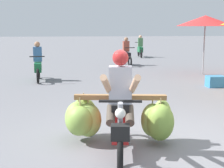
{
  "coord_description": "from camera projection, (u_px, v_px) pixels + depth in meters",
  "views": [
    {
      "loc": [
        -1.34,
        -4.84,
        1.91
      ],
      "look_at": [
        -0.66,
        0.65,
        0.9
      ],
      "focal_mm": 50.31,
      "sensor_mm": 36.0,
      "label": 1
    }
  ],
  "objects": [
    {
      "name": "market_umbrella_further_along",
      "position": [
        205.0,
        21.0,
        12.4
      ],
      "size": [
        2.29,
        2.29,
        2.36
      ],
      "color": "#99999E",
      "rests_on": "ground"
    },
    {
      "name": "motorbike_distant_far_ahead",
      "position": [
        126.0,
        54.0,
        15.73
      ],
      "size": [
        0.5,
        1.62,
        1.4
      ],
      "color": "black",
      "rests_on": "ground"
    },
    {
      "name": "produce_crate",
      "position": [
        216.0,
        81.0,
        10.08
      ],
      "size": [
        0.56,
        0.4,
        0.36
      ],
      "primitive_type": "cube",
      "color": "teal",
      "rests_on": "ground"
    },
    {
      "name": "ground_plane",
      "position": [
        156.0,
        143.0,
        5.23
      ],
      "size": [
        120.0,
        120.0,
        0.0
      ],
      "primitive_type": "plane",
      "color": "slate"
    },
    {
      "name": "motorbike_distant_ahead_left",
      "position": [
        38.0,
        65.0,
        11.21
      ],
      "size": [
        0.5,
        1.62,
        1.4
      ],
      "color": "black",
      "rests_on": "ground"
    },
    {
      "name": "motorbike_main_loaded",
      "position": [
        113.0,
        116.0,
        5.09
      ],
      "size": [
        1.87,
        1.95,
        1.58
      ],
      "color": "black",
      "rests_on": "ground"
    },
    {
      "name": "motorbike_distant_ahead_right",
      "position": [
        140.0,
        48.0,
        19.94
      ],
      "size": [
        0.5,
        1.62,
        1.4
      ],
      "color": "black",
      "rests_on": "ground"
    }
  ]
}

